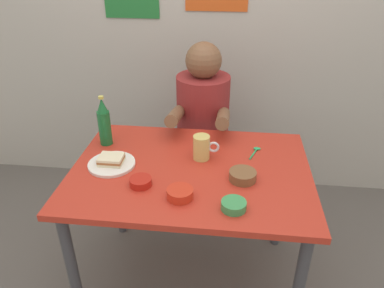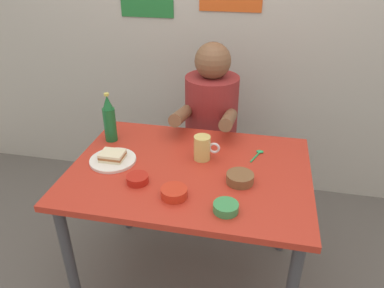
{
  "view_description": "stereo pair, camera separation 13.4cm",
  "coord_description": "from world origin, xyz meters",
  "px_view_note": "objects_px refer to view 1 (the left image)",
  "views": [
    {
      "loc": [
        0.17,
        -1.41,
        1.66
      ],
      "look_at": [
        0.0,
        0.05,
        0.84
      ],
      "focal_mm": 34.18,
      "sensor_mm": 36.0,
      "label": 1
    },
    {
      "loc": [
        0.3,
        -1.39,
        1.66
      ],
      "look_at": [
        0.0,
        0.05,
        0.84
      ],
      "focal_mm": 34.18,
      "sensor_mm": 36.0,
      "label": 2
    }
  ],
  "objects_px": {
    "dining_table": "(191,184)",
    "person_seated": "(203,109)",
    "stool": "(202,166)",
    "beer_bottle": "(104,123)",
    "sambal_bowl_red": "(141,181)",
    "plate_orange": "(112,164)",
    "sandwich": "(111,159)",
    "beer_mug": "(202,147)"
  },
  "relations": [
    {
      "from": "stool",
      "to": "beer_bottle",
      "type": "relative_size",
      "value": 1.72
    },
    {
      "from": "person_seated",
      "to": "sandwich",
      "type": "relative_size",
      "value": 6.54
    },
    {
      "from": "stool",
      "to": "sandwich",
      "type": "bearing_deg",
      "value": -119.82
    },
    {
      "from": "beer_mug",
      "to": "sambal_bowl_red",
      "type": "distance_m",
      "value": 0.35
    },
    {
      "from": "dining_table",
      "to": "sandwich",
      "type": "bearing_deg",
      "value": -177.13
    },
    {
      "from": "beer_bottle",
      "to": "stool",
      "type": "bearing_deg",
      "value": 44.03
    },
    {
      "from": "person_seated",
      "to": "beer_bottle",
      "type": "distance_m",
      "value": 0.64
    },
    {
      "from": "dining_table",
      "to": "plate_orange",
      "type": "bearing_deg",
      "value": -177.13
    },
    {
      "from": "plate_orange",
      "to": "sambal_bowl_red",
      "type": "xyz_separation_m",
      "value": [
        0.17,
        -0.14,
        0.01
      ]
    },
    {
      "from": "person_seated",
      "to": "plate_orange",
      "type": "relative_size",
      "value": 3.27
    },
    {
      "from": "person_seated",
      "to": "sandwich",
      "type": "xyz_separation_m",
      "value": [
        -0.37,
        -0.64,
        0.01
      ]
    },
    {
      "from": "beer_bottle",
      "to": "person_seated",
      "type": "bearing_deg",
      "value": 43.31
    },
    {
      "from": "stool",
      "to": "beer_bottle",
      "type": "bearing_deg",
      "value": -135.97
    },
    {
      "from": "beer_mug",
      "to": "sambal_bowl_red",
      "type": "height_order",
      "value": "beer_mug"
    },
    {
      "from": "dining_table",
      "to": "beer_bottle",
      "type": "relative_size",
      "value": 4.2
    },
    {
      "from": "dining_table",
      "to": "beer_bottle",
      "type": "bearing_deg",
      "value": 158.35
    },
    {
      "from": "dining_table",
      "to": "stool",
      "type": "xyz_separation_m",
      "value": [
        0.0,
        0.63,
        -0.3
      ]
    },
    {
      "from": "stool",
      "to": "person_seated",
      "type": "height_order",
      "value": "person_seated"
    },
    {
      "from": "stool",
      "to": "person_seated",
      "type": "xyz_separation_m",
      "value": [
        -0.0,
        -0.01,
        0.42
      ]
    },
    {
      "from": "stool",
      "to": "beer_bottle",
      "type": "height_order",
      "value": "beer_bottle"
    },
    {
      "from": "sambal_bowl_red",
      "to": "plate_orange",
      "type": "bearing_deg",
      "value": 141.01
    },
    {
      "from": "person_seated",
      "to": "beer_mug",
      "type": "height_order",
      "value": "person_seated"
    },
    {
      "from": "beer_mug",
      "to": "beer_bottle",
      "type": "bearing_deg",
      "value": 169.87
    },
    {
      "from": "stool",
      "to": "beer_mug",
      "type": "xyz_separation_m",
      "value": [
        0.04,
        -0.54,
        0.45
      ]
    },
    {
      "from": "sandwich",
      "to": "stool",
      "type": "bearing_deg",
      "value": 60.18
    },
    {
      "from": "stool",
      "to": "person_seated",
      "type": "bearing_deg",
      "value": -90.0
    },
    {
      "from": "sandwich",
      "to": "dining_table",
      "type": "bearing_deg",
      "value": 2.87
    },
    {
      "from": "plate_orange",
      "to": "sambal_bowl_red",
      "type": "bearing_deg",
      "value": -38.99
    },
    {
      "from": "plate_orange",
      "to": "stool",
      "type": "bearing_deg",
      "value": 60.18
    },
    {
      "from": "sambal_bowl_red",
      "to": "person_seated",
      "type": "bearing_deg",
      "value": 75.63
    },
    {
      "from": "dining_table",
      "to": "plate_orange",
      "type": "xyz_separation_m",
      "value": [
        -0.37,
        -0.02,
        0.1
      ]
    },
    {
      "from": "plate_orange",
      "to": "sandwich",
      "type": "height_order",
      "value": "sandwich"
    },
    {
      "from": "person_seated",
      "to": "sambal_bowl_red",
      "type": "bearing_deg",
      "value": -104.37
    },
    {
      "from": "plate_orange",
      "to": "beer_mug",
      "type": "xyz_separation_m",
      "value": [
        0.41,
        0.11,
        0.05
      ]
    },
    {
      "from": "beer_mug",
      "to": "sambal_bowl_red",
      "type": "relative_size",
      "value": 1.31
    },
    {
      "from": "plate_orange",
      "to": "beer_bottle",
      "type": "relative_size",
      "value": 0.84
    },
    {
      "from": "plate_orange",
      "to": "sandwich",
      "type": "distance_m",
      "value": 0.02
    },
    {
      "from": "beer_mug",
      "to": "stool",
      "type": "bearing_deg",
      "value": 94.51
    },
    {
      "from": "dining_table",
      "to": "beer_mug",
      "type": "relative_size",
      "value": 8.73
    },
    {
      "from": "dining_table",
      "to": "person_seated",
      "type": "height_order",
      "value": "person_seated"
    },
    {
      "from": "dining_table",
      "to": "person_seated",
      "type": "xyz_separation_m",
      "value": [
        0.0,
        0.62,
        0.12
      ]
    },
    {
      "from": "person_seated",
      "to": "beer_mug",
      "type": "relative_size",
      "value": 5.71
    }
  ]
}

